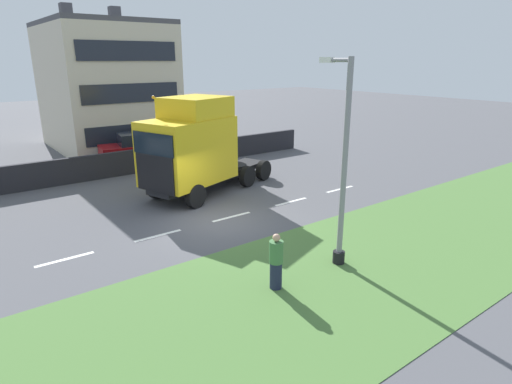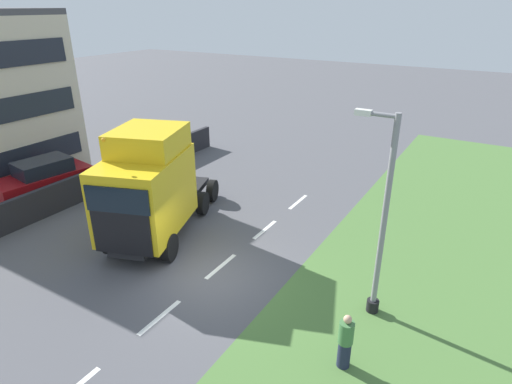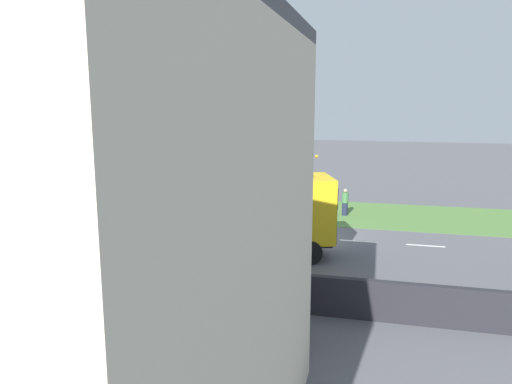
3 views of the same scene
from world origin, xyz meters
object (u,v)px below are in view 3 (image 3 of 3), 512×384
lamp_post (304,169)px  pedestrian (345,203)px  lorry_cab (278,207)px  parked_car (218,300)px

lamp_post → pedestrian: lamp_post is taller
lorry_cab → lamp_post: (-8.71, -0.20, 0.51)m
lorry_cab → pedestrian: 9.21m
lorry_cab → lamp_post: 8.73m
parked_car → pedestrian: bearing=179.1°
parked_car → lorry_cab: bearing=-174.2°
lorry_cab → lamp_post: lamp_post is taller
lorry_cab → parked_car: size_ratio=1.67×
lorry_cab → parked_car: lorry_cab is taller
parked_car → pedestrian: 16.41m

